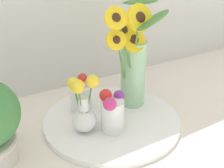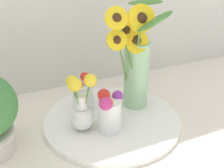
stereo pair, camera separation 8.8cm
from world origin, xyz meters
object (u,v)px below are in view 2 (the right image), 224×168
Objects in this scene: serving_tray at (112,119)px; vase_small_center at (109,111)px; vase_bulb_right at (82,108)px; vase_small_back at (83,94)px; mason_jar_sunflowers at (136,61)px.

serving_tray is 3.46× the size of vase_small_center.
vase_bulb_right is 1.37× the size of vase_small_back.
vase_bulb_right is (-0.12, -0.02, 0.09)m from serving_tray.
serving_tray is 0.14m from vase_small_back.
serving_tray is 0.15m from vase_bulb_right.
vase_small_center is at bearing -29.49° from vase_bulb_right.
vase_small_center is (-0.04, -0.07, 0.08)m from serving_tray.
vase_small_back reaches higher than serving_tray.
serving_tray is 2.45× the size of vase_bulb_right.
serving_tray is at bearing -159.17° from mason_jar_sunflowers.
vase_bulb_right is at bearing -164.35° from mason_jar_sunflowers.
vase_bulb_right is at bearing 150.51° from vase_small_center.
vase_bulb_right reaches higher than serving_tray.
mason_jar_sunflowers is 0.26m from vase_bulb_right.
vase_small_back is (-0.07, 0.10, 0.07)m from serving_tray.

